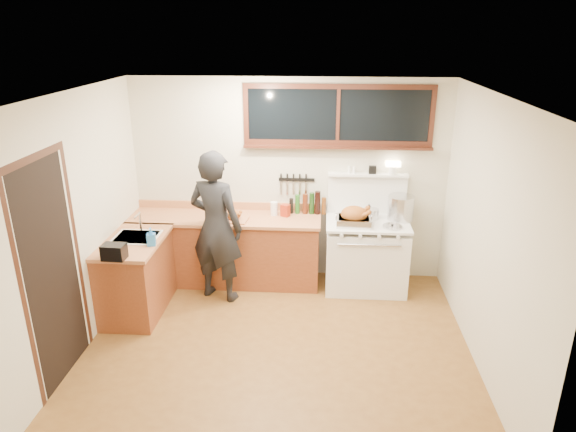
# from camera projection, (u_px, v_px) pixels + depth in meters

# --- Properties ---
(ground_plane) EXTENTS (4.00, 3.50, 0.02)m
(ground_plane) POSITION_uv_depth(u_px,v_px,m) (278.00, 347.00, 5.41)
(ground_plane) COLOR brown
(room_shell) EXTENTS (4.10, 3.60, 2.65)m
(room_shell) POSITION_uv_depth(u_px,v_px,m) (276.00, 197.00, 4.83)
(room_shell) COLOR beige
(room_shell) RESTS_ON ground
(counter_back) EXTENTS (2.44, 0.64, 1.00)m
(counter_back) POSITION_uv_depth(u_px,v_px,m) (226.00, 249.00, 6.66)
(counter_back) COLOR brown
(counter_back) RESTS_ON ground
(counter_left) EXTENTS (0.64, 1.09, 0.90)m
(counter_left) POSITION_uv_depth(u_px,v_px,m) (136.00, 275.00, 5.94)
(counter_left) COLOR brown
(counter_left) RESTS_ON ground
(sink_unit) EXTENTS (0.50, 0.45, 0.37)m
(sink_unit) POSITION_uv_depth(u_px,v_px,m) (137.00, 242.00, 5.87)
(sink_unit) COLOR white
(sink_unit) RESTS_ON counter_left
(vintage_stove) EXTENTS (1.02, 0.74, 1.59)m
(vintage_stove) POSITION_uv_depth(u_px,v_px,m) (366.00, 253.00, 6.50)
(vintage_stove) COLOR white
(vintage_stove) RESTS_ON ground
(back_window) EXTENTS (2.32, 0.13, 0.77)m
(back_window) POSITION_uv_depth(u_px,v_px,m) (338.00, 122.00, 6.25)
(back_window) COLOR black
(back_window) RESTS_ON room_shell
(left_doorway) EXTENTS (0.02, 1.04, 2.17)m
(left_doorway) POSITION_uv_depth(u_px,v_px,m) (53.00, 271.00, 4.64)
(left_doorway) COLOR black
(left_doorway) RESTS_ON ground
(knife_strip) EXTENTS (0.46, 0.03, 0.28)m
(knife_strip) POSITION_uv_depth(u_px,v_px,m) (295.00, 180.00, 6.56)
(knife_strip) COLOR black
(knife_strip) RESTS_ON room_shell
(man) EXTENTS (0.79, 0.65, 1.86)m
(man) POSITION_uv_depth(u_px,v_px,m) (216.00, 227.00, 6.09)
(man) COLOR black
(man) RESTS_ON ground
(soap_bottle) EXTENTS (0.11, 0.11, 0.20)m
(soap_bottle) POSITION_uv_depth(u_px,v_px,m) (151.00, 237.00, 5.61)
(soap_bottle) COLOR blue
(soap_bottle) RESTS_ON counter_left
(toaster) EXTENTS (0.24, 0.17, 0.16)m
(toaster) POSITION_uv_depth(u_px,v_px,m) (114.00, 252.00, 5.29)
(toaster) COLOR black
(toaster) RESTS_ON counter_left
(cutting_board) EXTENTS (0.38, 0.30, 0.13)m
(cutting_board) POSITION_uv_depth(u_px,v_px,m) (233.00, 217.00, 6.34)
(cutting_board) COLOR #BC764A
(cutting_board) RESTS_ON counter_back
(roast_turkey) EXTENTS (0.45, 0.33, 0.24)m
(roast_turkey) POSITION_uv_depth(u_px,v_px,m) (354.00, 217.00, 6.18)
(roast_turkey) COLOR silver
(roast_turkey) RESTS_ON vintage_stove
(stockpot) EXTENTS (0.35, 0.35, 0.30)m
(stockpot) POSITION_uv_depth(u_px,v_px,m) (401.00, 208.00, 6.36)
(stockpot) COLOR silver
(stockpot) RESTS_ON vintage_stove
(saucepan) EXTENTS (0.19, 0.30, 0.13)m
(saucepan) POSITION_uv_depth(u_px,v_px,m) (372.00, 214.00, 6.41)
(saucepan) COLOR silver
(saucepan) RESTS_ON vintage_stove
(pot_lid) EXTENTS (0.24, 0.24, 0.04)m
(pot_lid) POSITION_uv_depth(u_px,v_px,m) (392.00, 227.00, 6.14)
(pot_lid) COLOR silver
(pot_lid) RESTS_ON vintage_stove
(coffee_tin) EXTENTS (0.13, 0.12, 0.15)m
(coffee_tin) POSITION_uv_depth(u_px,v_px,m) (285.00, 210.00, 6.48)
(coffee_tin) COLOR maroon
(coffee_tin) RESTS_ON counter_back
(pitcher) EXTENTS (0.12, 0.12, 0.17)m
(pitcher) POSITION_uv_depth(u_px,v_px,m) (274.00, 209.00, 6.52)
(pitcher) COLOR white
(pitcher) RESTS_ON counter_back
(bottle_cluster) EXTENTS (0.47, 0.07, 0.30)m
(bottle_cluster) POSITION_uv_depth(u_px,v_px,m) (309.00, 204.00, 6.55)
(bottle_cluster) COLOR black
(bottle_cluster) RESTS_ON counter_back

